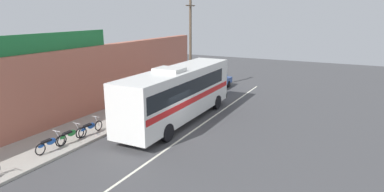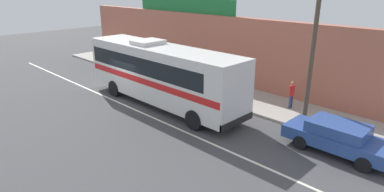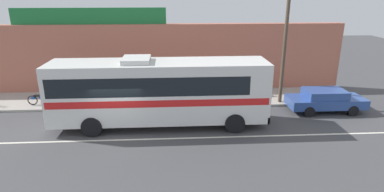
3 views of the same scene
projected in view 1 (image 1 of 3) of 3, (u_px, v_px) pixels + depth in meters
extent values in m
plane|color=#444447|center=(175.00, 133.00, 19.68)|extent=(70.00, 70.00, 0.00)
cube|color=#A8A399|center=(108.00, 120.00, 21.94)|extent=(30.00, 3.60, 0.14)
cube|color=#B26651|center=(82.00, 83.00, 22.31)|extent=(30.00, 0.70, 4.80)
cube|color=#1E7538|center=(42.00, 43.00, 19.17)|extent=(10.40, 0.12, 1.10)
cube|color=silver|center=(187.00, 135.00, 19.33)|extent=(30.00, 0.14, 0.01)
cube|color=silver|center=(179.00, 92.00, 21.38)|extent=(11.33, 2.46, 3.10)
cube|color=black|center=(175.00, 85.00, 20.85)|extent=(9.97, 2.48, 0.96)
cube|color=red|center=(179.00, 97.00, 21.46)|extent=(11.10, 2.48, 0.36)
cube|color=black|center=(213.00, 72.00, 26.14)|extent=(0.04, 2.21, 1.40)
cube|color=black|center=(212.00, 94.00, 26.58)|extent=(0.12, 2.46, 0.36)
cube|color=silver|center=(169.00, 70.00, 19.99)|extent=(1.40, 1.72, 0.24)
cylinder|color=black|center=(190.00, 99.00, 25.57)|extent=(1.04, 0.32, 1.04)
cylinder|color=black|center=(217.00, 102.00, 24.58)|extent=(1.04, 0.32, 1.04)
cylinder|color=black|center=(134.00, 126.00, 19.31)|extent=(1.04, 0.32, 1.04)
cylinder|color=black|center=(167.00, 133.00, 18.31)|extent=(1.04, 0.32, 1.04)
cube|color=#2D4C93|center=(215.00, 83.00, 30.97)|extent=(4.54, 1.77, 0.56)
cube|color=#2D4C93|center=(215.00, 78.00, 30.75)|extent=(2.36, 1.59, 0.48)
cube|color=black|center=(219.00, 76.00, 31.52)|extent=(0.21, 1.48, 0.34)
cylinder|color=black|center=(213.00, 83.00, 32.55)|extent=(0.62, 0.20, 0.62)
cylinder|color=black|center=(228.00, 84.00, 31.82)|extent=(0.62, 0.20, 0.62)
cylinder|color=black|center=(201.00, 88.00, 30.27)|extent=(0.62, 0.20, 0.62)
cylinder|color=black|center=(218.00, 90.00, 29.54)|extent=(0.62, 0.20, 0.62)
cylinder|color=brown|center=(190.00, 46.00, 28.74)|extent=(0.22, 0.22, 8.14)
cylinder|color=brown|center=(190.00, 6.00, 27.88)|extent=(1.60, 0.10, 0.10)
torus|color=black|center=(80.00, 133.00, 18.47)|extent=(0.62, 0.06, 0.62)
torus|color=black|center=(62.00, 140.00, 17.36)|extent=(0.62, 0.06, 0.62)
cylinder|color=silver|center=(78.00, 128.00, 18.32)|extent=(0.34, 0.04, 0.65)
cylinder|color=silver|center=(77.00, 123.00, 18.16)|extent=(0.03, 0.56, 0.03)
ellipsoid|color=#237F38|center=(72.00, 133.00, 17.92)|extent=(0.56, 0.22, 0.34)
cube|color=black|center=(67.00, 133.00, 17.64)|extent=(0.52, 0.20, 0.10)
ellipsoid|color=#237F38|center=(63.00, 138.00, 17.38)|extent=(0.36, 0.14, 0.16)
torus|color=black|center=(60.00, 141.00, 17.29)|extent=(0.62, 0.06, 0.62)
torus|color=black|center=(40.00, 149.00, 16.22)|extent=(0.62, 0.06, 0.62)
cylinder|color=silver|center=(58.00, 136.00, 17.14)|extent=(0.34, 0.04, 0.65)
cylinder|color=silver|center=(56.00, 131.00, 16.98)|extent=(0.03, 0.56, 0.03)
ellipsoid|color=#1E51B2|center=(51.00, 141.00, 16.76)|extent=(0.56, 0.22, 0.34)
cube|color=black|center=(46.00, 141.00, 16.49)|extent=(0.52, 0.20, 0.10)
ellipsoid|color=#1E51B2|center=(41.00, 146.00, 16.24)|extent=(0.36, 0.14, 0.16)
torus|color=black|center=(99.00, 126.00, 19.65)|extent=(0.62, 0.06, 0.62)
torus|color=black|center=(83.00, 132.00, 18.52)|extent=(0.62, 0.06, 0.62)
cylinder|color=silver|center=(97.00, 121.00, 19.51)|extent=(0.34, 0.04, 0.65)
cylinder|color=silver|center=(96.00, 117.00, 19.34)|extent=(0.03, 0.56, 0.03)
ellipsoid|color=#1E51B2|center=(91.00, 126.00, 19.10)|extent=(0.56, 0.22, 0.34)
cube|color=black|center=(87.00, 125.00, 18.81)|extent=(0.52, 0.20, 0.10)
ellipsoid|color=#1E51B2|center=(83.00, 130.00, 18.54)|extent=(0.36, 0.14, 0.16)
cylinder|color=navy|center=(165.00, 89.00, 28.97)|extent=(0.13, 0.13, 0.77)
cylinder|color=navy|center=(167.00, 89.00, 28.90)|extent=(0.13, 0.13, 0.77)
cylinder|color=red|center=(166.00, 81.00, 28.77)|extent=(0.30, 0.30, 0.58)
sphere|color=#A37556|center=(166.00, 76.00, 28.66)|extent=(0.21, 0.21, 0.21)
cylinder|color=red|center=(164.00, 81.00, 28.85)|extent=(0.08, 0.08, 0.53)
cylinder|color=red|center=(168.00, 81.00, 28.67)|extent=(0.08, 0.08, 0.53)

